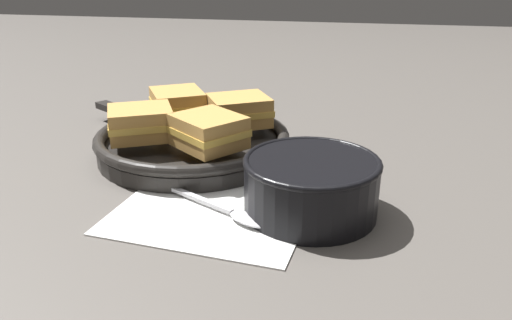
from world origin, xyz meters
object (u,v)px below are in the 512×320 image
(spoon, at_px, (234,213))
(sandwich_far_left, at_px, (178,104))
(sandwich_near_right, at_px, (239,110))
(sandwich_near_left, at_px, (209,131))
(soup_bowl, at_px, (311,182))
(sandwich_far_right, at_px, (141,123))
(skillet, at_px, (192,142))

(spoon, bearing_deg, sandwich_far_left, 149.69)
(sandwich_near_right, bearing_deg, sandwich_near_left, -98.49)
(sandwich_near_right, xyz_separation_m, sandwich_far_left, (-0.11, 0.02, 0.00))
(soup_bowl, xyz_separation_m, spoon, (-0.09, -0.04, -0.03))
(spoon, height_order, sandwich_far_right, sandwich_far_right)
(sandwich_far_left, height_order, sandwich_far_right, same)
(spoon, distance_m, sandwich_far_left, 0.31)
(soup_bowl, bearing_deg, sandwich_near_left, 149.61)
(skillet, relative_size, sandwich_near_right, 3.24)
(sandwich_near_right, relative_size, sandwich_far_left, 1.00)
(sandwich_far_left, bearing_deg, soup_bowl, -41.16)
(sandwich_far_left, bearing_deg, sandwich_far_right, -98.49)
(skillet, relative_size, sandwich_far_right, 3.27)
(spoon, height_order, sandwich_far_left, sandwich_far_left)
(soup_bowl, distance_m, spoon, 0.10)
(sandwich_near_left, xyz_separation_m, sandwich_near_right, (0.02, 0.11, 0.00))
(soup_bowl, height_order, sandwich_far_right, sandwich_far_right)
(sandwich_far_left, relative_size, sandwich_far_right, 1.01)
(sandwich_near_right, bearing_deg, soup_bowl, -55.38)
(skillet, xyz_separation_m, sandwich_near_left, (0.05, -0.07, 0.04))
(sandwich_near_left, relative_size, sandwich_far_right, 1.03)
(sandwich_near_left, relative_size, sandwich_far_left, 1.01)
(soup_bowl, height_order, sandwich_near_right, sandwich_near_right)
(skillet, bearing_deg, sandwich_far_left, 125.93)
(skillet, xyz_separation_m, sandwich_far_right, (-0.06, -0.05, 0.04))
(sandwich_far_left, xyz_separation_m, sandwich_far_right, (-0.02, -0.11, 0.00))
(soup_bowl, xyz_separation_m, sandwich_far_right, (-0.27, 0.11, 0.02))
(sandwich_near_left, distance_m, sandwich_near_right, 0.11)
(soup_bowl, bearing_deg, sandwich_far_right, 157.95)
(sandwich_near_left, height_order, sandwich_far_right, same)
(spoon, xyz_separation_m, sandwich_near_right, (-0.05, 0.24, 0.06))
(sandwich_far_right, bearing_deg, sandwich_near_right, 36.51)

